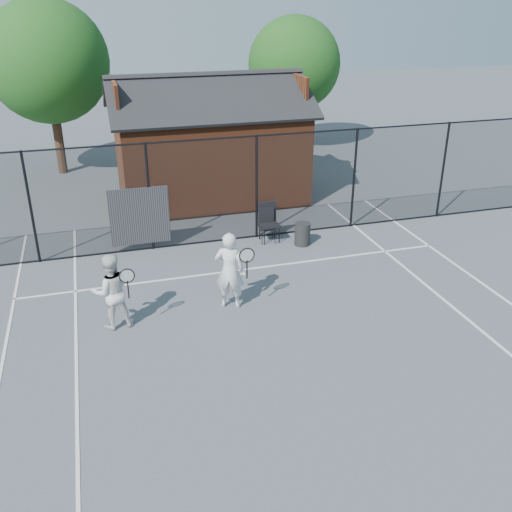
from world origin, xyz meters
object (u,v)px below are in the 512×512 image
object	(u,v)px
chair_left	(267,226)
waste_bin	(302,234)
player_back	(111,291)
clubhouse	(209,151)
player_front	(230,270)
chair_right	(270,223)

from	to	relation	value
chair_left	waste_bin	world-z (taller)	chair_left
player_back	clubhouse	bearing A→B (deg)	64.21
player_front	clubhouse	bearing A→B (deg)	81.02
player_front	chair_right	world-z (taller)	player_front
player_back	chair_right	xyz separation A→B (m)	(4.56, 3.45, -0.29)
player_back	chair_left	bearing A→B (deg)	37.53
player_front	player_back	world-z (taller)	player_front
player_back	chair_left	xyz separation A→B (m)	(4.49, 3.45, -0.36)
player_front	waste_bin	xyz separation A→B (m)	(2.80, 2.82, -0.58)
chair_left	waste_bin	distance (m)	1.02
clubhouse	player_back	size ratio (longest dim) A/B	3.90
waste_bin	clubhouse	bearing A→B (deg)	107.87
player_front	player_back	size ratio (longest dim) A/B	1.08
clubhouse	waste_bin	xyz separation A→B (m)	(1.58, -4.90, -1.28)
chair_left	chair_right	world-z (taller)	chair_right
player_back	waste_bin	distance (m)	6.15
chair_left	chair_right	size ratio (longest dim) A/B	0.86
player_back	chair_right	bearing A→B (deg)	37.12
clubhouse	chair_right	size ratio (longest dim) A/B	5.91
chair_left	clubhouse	bearing A→B (deg)	105.00
player_front	waste_bin	world-z (taller)	player_front
chair_left	waste_bin	bearing A→B (deg)	-23.65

